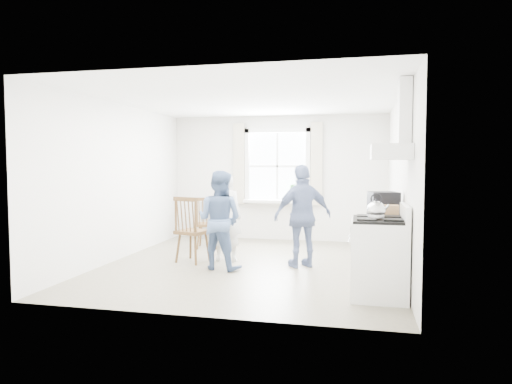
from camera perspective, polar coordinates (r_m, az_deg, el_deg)
name	(u,v)px	position (r m, az deg, el deg)	size (l,w,h in m)	color
room_shell	(250,183)	(7.15, -0.74, 1.13)	(4.62, 5.12, 2.64)	gray
window_assembly	(277,170)	(9.54, 2.66, 2.71)	(1.88, 0.24, 1.70)	white
range_hood	(395,138)	(5.62, 17.01, 6.43)	(0.45, 0.76, 0.94)	white
shelf_unit	(212,220)	(9.84, -5.55, -3.48)	(0.40, 0.30, 0.80)	gray
gas_stove	(379,257)	(5.71, 15.13, -7.87)	(0.68, 0.76, 1.12)	white
kettle	(376,211)	(5.56, 14.78, -2.26)	(0.22, 0.22, 0.31)	silver
low_cabinet	(382,249)	(6.41, 15.47, -6.94)	(0.50, 0.55, 0.90)	white
stereo_stack	(383,204)	(6.36, 15.64, -1.45)	(0.43, 0.40, 0.33)	black
cardboard_box	(388,212)	(6.10, 16.13, -2.38)	(0.27, 0.19, 0.17)	#A77D50
windsor_chair_a	(207,217)	(8.61, -6.13, -3.15)	(0.49, 0.48, 0.98)	#4A3017
windsor_chair_b	(188,222)	(7.41, -8.46, -3.78)	(0.57, 0.56, 1.08)	#4A3017
person_left	(226,217)	(7.51, -3.82, -3.13)	(0.53, 0.53, 1.46)	white
person_mid	(220,220)	(6.96, -4.58, -3.50)	(0.73, 0.73, 1.50)	#4E6691
person_right	(303,216)	(7.09, 5.88, -3.00)	(0.93, 0.93, 1.59)	navy
potted_plant	(291,192)	(9.42, 4.45, -0.01)	(0.18, 0.18, 0.34)	#2E6730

